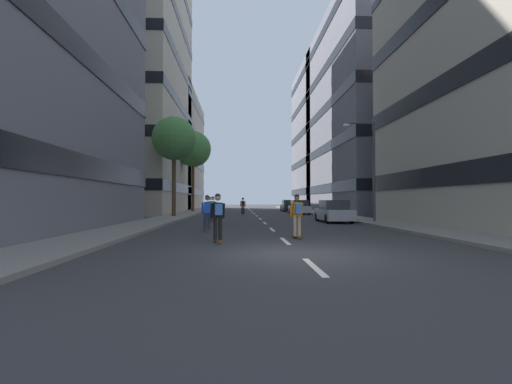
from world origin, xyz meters
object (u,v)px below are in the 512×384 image
(street_tree_mid, at_px, (193,149))
(skater_5, at_px, (213,208))
(parked_car_near, at_px, (289,206))
(streetlamp_right, at_px, (368,160))
(parked_car_mid, at_px, (333,212))
(street_tree_near, at_px, (174,139))
(skater_3, at_px, (218,214))
(skater_1, at_px, (207,211))
(parked_car_far, at_px, (299,208))
(skater_4, at_px, (210,207))
(skater_0, at_px, (297,213))
(skater_2, at_px, (243,205))

(street_tree_mid, distance_m, skater_5, 20.19)
(parked_car_near, height_order, streetlamp_right, streetlamp_right)
(parked_car_mid, distance_m, street_tree_mid, 23.76)
(street_tree_near, height_order, streetlamp_right, street_tree_near)
(skater_3, bearing_deg, parked_car_mid, 56.57)
(street_tree_mid, relative_size, skater_1, 5.55)
(parked_car_far, xyz_separation_m, street_tree_mid, (-12.18, 5.71, 7.07))
(street_tree_near, xyz_separation_m, skater_1, (4.08, -13.29, -5.85))
(parked_car_near, height_order, skater_1, skater_1)
(street_tree_mid, xyz_separation_m, streetlamp_right, (14.08, -20.69, -3.63))
(parked_car_far, relative_size, skater_1, 2.47)
(parked_car_near, xyz_separation_m, skater_4, (-8.71, -19.02, 0.29))
(skater_3, height_order, skater_4, same)
(streetlamp_right, distance_m, skater_4, 11.68)
(parked_car_mid, bearing_deg, skater_0, -113.09)
(parked_car_near, xyz_separation_m, street_tree_mid, (-12.18, -2.04, 7.07))
(street_tree_near, distance_m, skater_1, 15.09)
(skater_0, distance_m, skater_4, 12.84)
(skater_2, xyz_separation_m, skater_5, (-2.22, -10.97, -0.03))
(skater_3, distance_m, skater_5, 11.62)
(parked_car_far, distance_m, skater_2, 6.43)
(street_tree_near, relative_size, streetlamp_right, 1.33)
(street_tree_near, xyz_separation_m, skater_5, (3.83, -6.14, -5.85))
(skater_1, bearing_deg, street_tree_near, 107.09)
(parked_car_mid, distance_m, skater_4, 8.97)
(parked_car_far, bearing_deg, skater_2, -162.41)
(parked_car_near, height_order, street_tree_near, street_tree_near)
(parked_car_near, distance_m, streetlamp_right, 23.07)
(street_tree_near, height_order, skater_0, street_tree_near)
(parked_car_near, bearing_deg, parked_car_mid, -90.00)
(skater_2, bearing_deg, skater_1, -96.20)
(parked_car_mid, bearing_deg, streetlamp_right, -39.32)
(skater_1, bearing_deg, skater_3, -79.92)
(skater_3, bearing_deg, street_tree_mid, 99.16)
(parked_car_near, xyz_separation_m, streetlamp_right, (1.90, -22.73, 3.44))
(parked_car_near, xyz_separation_m, skater_0, (-4.21, -31.05, 0.32))
(parked_car_far, xyz_separation_m, skater_3, (-7.31, -24.49, 0.32))
(parked_car_mid, height_order, skater_4, skater_4)
(streetlamp_right, xyz_separation_m, skater_4, (-10.61, 3.71, -3.15))
(street_tree_mid, height_order, skater_1, street_tree_mid)
(skater_0, bearing_deg, street_tree_mid, 105.36)
(street_tree_near, distance_m, skater_4, 8.16)
(parked_car_mid, relative_size, skater_0, 2.47)
(skater_5, bearing_deg, parked_car_far, 57.12)
(skater_0, bearing_deg, parked_car_far, 79.75)
(streetlamp_right, bearing_deg, skater_0, -126.33)
(skater_5, bearing_deg, street_tree_mid, 101.63)
(parked_car_far, height_order, skater_2, skater_2)
(skater_3, bearing_deg, streetlamp_right, 45.91)
(parked_car_mid, distance_m, skater_1, 10.48)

